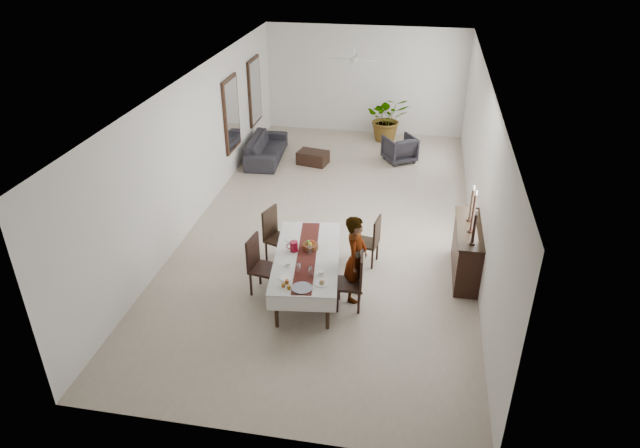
{
  "coord_description": "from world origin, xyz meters",
  "views": [
    {
      "loc": [
        1.69,
        -11.03,
        6.1
      ],
      "look_at": [
        0.07,
        -2.03,
        1.05
      ],
      "focal_mm": 32.0,
      "sensor_mm": 36.0,
      "label": 1
    }
  ],
  "objects_px": {
    "dining_table_top": "(307,257)",
    "woman": "(356,259)",
    "red_pitcher": "(294,246)",
    "sofa": "(266,148)",
    "sideboard_body": "(467,252)"
  },
  "relations": [
    {
      "from": "dining_table_top",
      "to": "red_pitcher",
      "type": "bearing_deg",
      "value": 149.04
    },
    {
      "from": "red_pitcher",
      "to": "woman",
      "type": "height_order",
      "value": "woman"
    },
    {
      "from": "red_pitcher",
      "to": "sofa",
      "type": "distance_m",
      "value": 6.2
    },
    {
      "from": "woman",
      "to": "red_pitcher",
      "type": "bearing_deg",
      "value": 88.43
    },
    {
      "from": "red_pitcher",
      "to": "sofa",
      "type": "height_order",
      "value": "red_pitcher"
    },
    {
      "from": "red_pitcher",
      "to": "sofa",
      "type": "bearing_deg",
      "value": 109.7
    },
    {
      "from": "dining_table_top",
      "to": "woman",
      "type": "relative_size",
      "value": 1.41
    },
    {
      "from": "dining_table_top",
      "to": "red_pitcher",
      "type": "xyz_separation_m",
      "value": [
        -0.26,
        0.11,
        0.13
      ]
    },
    {
      "from": "sofa",
      "to": "woman",
      "type": "bearing_deg",
      "value": -155.58
    },
    {
      "from": "sideboard_body",
      "to": "sofa",
      "type": "bearing_deg",
      "value": 136.6
    },
    {
      "from": "red_pitcher",
      "to": "woman",
      "type": "relative_size",
      "value": 0.12
    },
    {
      "from": "dining_table_top",
      "to": "red_pitcher",
      "type": "height_order",
      "value": "red_pitcher"
    },
    {
      "from": "woman",
      "to": "sideboard_body",
      "type": "relative_size",
      "value": 1.0
    },
    {
      "from": "dining_table_top",
      "to": "sofa",
      "type": "xyz_separation_m",
      "value": [
        -2.34,
        5.93,
        -0.38
      ]
    },
    {
      "from": "red_pitcher",
      "to": "woman",
      "type": "bearing_deg",
      "value": -9.67
    }
  ]
}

